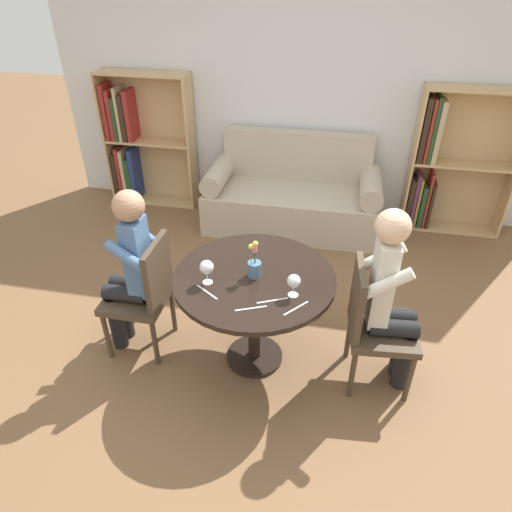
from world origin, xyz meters
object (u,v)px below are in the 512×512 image
at_px(person_right, 391,299).
at_px(wine_glass_left, 207,268).
at_px(couch, 293,197).
at_px(chair_left, 145,292).
at_px(person_left, 129,270).
at_px(bookshelf_right, 446,165).
at_px(wine_glass_right, 294,282).
at_px(flower_vase, 254,265).
at_px(bookshelf_left, 139,142).
at_px(chair_right, 373,322).

distance_m(person_right, wine_glass_left, 1.14).
xyz_separation_m(couch, chair_left, (-0.77, -2.01, 0.18)).
bearing_deg(person_left, chair_left, 90.08).
distance_m(bookshelf_right, person_right, 2.36).
bearing_deg(wine_glass_right, bookshelf_right, 63.30).
height_order(bookshelf_right, flower_vase, bookshelf_right).
distance_m(bookshelf_right, flower_vase, 2.72).
bearing_deg(flower_vase, wine_glass_right, -28.07).
relative_size(bookshelf_left, chair_right, 1.59).
xyz_separation_m(chair_right, person_right, (0.09, 0.01, 0.19)).
bearing_deg(bookshelf_right, wine_glass_right, -116.70).
xyz_separation_m(bookshelf_right, flower_vase, (-1.48, -2.27, 0.13)).
relative_size(bookshelf_right, wine_glass_left, 8.89).
bearing_deg(flower_vase, person_left, -179.26).
relative_size(chair_left, wine_glass_right, 6.09).
bearing_deg(bookshelf_left, flower_vase, -51.94).
height_order(chair_right, flower_vase, flower_vase).
bearing_deg(chair_left, wine_glass_left, 77.27).
xyz_separation_m(bookshelf_right, chair_left, (-2.25, -2.28, -0.19)).
bearing_deg(person_right, chair_right, 93.60).
bearing_deg(chair_left, chair_right, 89.66).
xyz_separation_m(person_right, flower_vase, (-0.85, 0.00, 0.13)).
relative_size(chair_right, flower_vase, 3.45).
relative_size(person_left, person_right, 0.97).
bearing_deg(bookshelf_left, person_right, -40.81).
bearing_deg(bookshelf_left, chair_left, -66.13).
xyz_separation_m(chair_left, chair_right, (1.54, -0.01, 0.00)).
xyz_separation_m(bookshelf_right, wine_glass_right, (-1.21, -2.42, 0.15)).
relative_size(person_left, flower_vase, 4.82).
xyz_separation_m(bookshelf_right, person_right, (-0.63, -2.28, 0.00)).
relative_size(chair_left, flower_vase, 3.45).
bearing_deg(chair_right, bookshelf_left, 42.84).
distance_m(person_left, wine_glass_left, 0.62).
height_order(person_right, wine_glass_right, person_right).
bearing_deg(chair_left, wine_glass_right, 82.64).
relative_size(couch, bookshelf_left, 1.23).
height_order(wine_glass_left, flower_vase, flower_vase).
distance_m(bookshelf_left, flower_vase, 2.88).
bearing_deg(person_right, bookshelf_left, 43.95).
xyz_separation_m(person_left, wine_glass_right, (1.12, -0.13, 0.16)).
bearing_deg(wine_glass_left, chair_right, 5.76).
height_order(person_left, flower_vase, person_left).
bearing_deg(bookshelf_right, couch, -169.59).
height_order(bookshelf_left, bookshelf_right, same).
bearing_deg(chair_left, person_right, 90.15).
height_order(bookshelf_right, chair_left, bookshelf_right).
distance_m(bookshelf_left, chair_left, 2.50).
distance_m(chair_left, wine_glass_right, 1.10).
xyz_separation_m(couch, flower_vase, (-0.00, -2.00, 0.51)).
distance_m(couch, flower_vase, 2.06).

